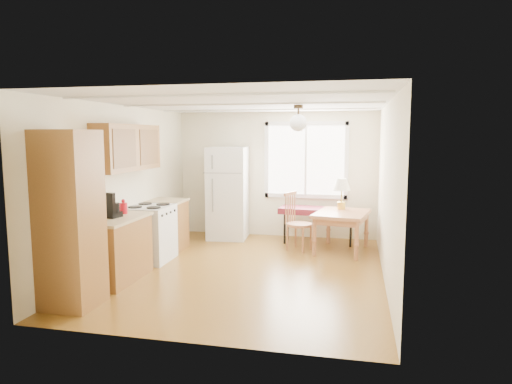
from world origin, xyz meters
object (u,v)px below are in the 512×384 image
(bench, at_px, (318,212))
(dining_table, at_px, (342,218))
(chair, at_px, (295,217))
(refrigerator, at_px, (228,193))

(bench, relative_size, dining_table, 1.19)
(bench, height_order, chair, chair)
(refrigerator, xyz_separation_m, bench, (1.79, -0.05, -0.30))
(refrigerator, relative_size, bench, 1.20)
(refrigerator, xyz_separation_m, chair, (1.42, -0.65, -0.31))
(dining_table, bearing_deg, refrigerator, 175.13)
(dining_table, xyz_separation_m, chair, (-0.83, -0.04, -0.01))
(refrigerator, height_order, chair, refrigerator)
(chair, bearing_deg, refrigerator, 176.33)
(bench, relative_size, chair, 1.46)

